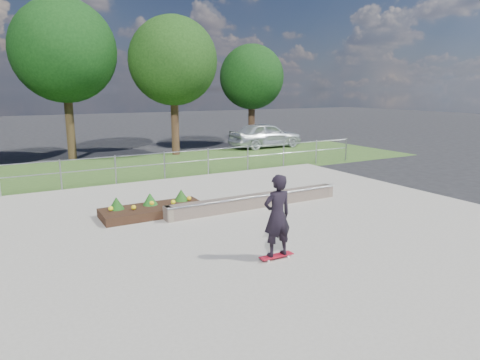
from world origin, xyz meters
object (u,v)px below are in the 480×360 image
(grind_ledge, at_px, (256,201))
(skateboarder, at_px, (277,216))
(planter_bed, at_px, (153,208))
(parked_car, at_px, (265,135))

(grind_ledge, distance_m, skateboarder, 4.29)
(planter_bed, bearing_deg, skateboarder, -74.54)
(grind_ledge, height_order, planter_bed, planter_bed)
(grind_ledge, height_order, parked_car, parked_car)
(grind_ledge, height_order, skateboarder, skateboarder)
(parked_car, bearing_deg, planter_bed, 134.40)
(skateboarder, distance_m, parked_car, 18.76)
(grind_ledge, relative_size, planter_bed, 2.00)
(planter_bed, bearing_deg, grind_ledge, -15.13)
(planter_bed, xyz_separation_m, skateboarder, (1.28, -4.64, 0.80))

